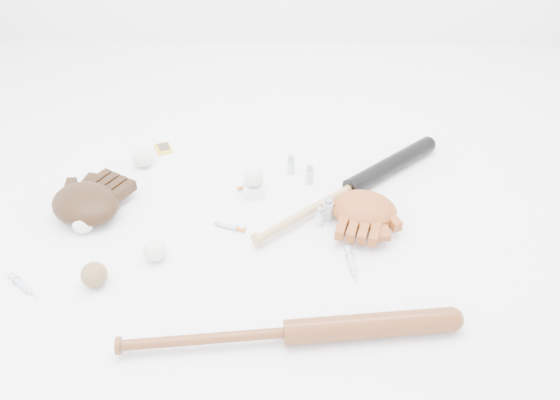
{
  "coord_description": "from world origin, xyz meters",
  "views": [
    {
      "loc": [
        0.08,
        -1.34,
        1.21
      ],
      "look_at": [
        0.04,
        0.07,
        0.06
      ],
      "focal_mm": 35.0,
      "sensor_mm": 36.0,
      "label": 1
    }
  ],
  "objects_px": {
    "bat_dark": "(351,187)",
    "bat_wood": "(288,332)",
    "glove_dark": "(85,203)",
    "pedestal": "(254,189)"
  },
  "relations": [
    {
      "from": "pedestal",
      "to": "glove_dark",
      "type": "bearing_deg",
      "value": -166.57
    },
    {
      "from": "bat_wood",
      "to": "glove_dark",
      "type": "distance_m",
      "value": 0.84
    },
    {
      "from": "bat_dark",
      "to": "pedestal",
      "type": "distance_m",
      "value": 0.34
    },
    {
      "from": "bat_dark",
      "to": "bat_wood",
      "type": "bearing_deg",
      "value": -149.92
    },
    {
      "from": "glove_dark",
      "to": "bat_wood",
      "type": "bearing_deg",
      "value": -5.61
    },
    {
      "from": "bat_wood",
      "to": "pedestal",
      "type": "height_order",
      "value": "bat_wood"
    },
    {
      "from": "glove_dark",
      "to": "pedestal",
      "type": "xyz_separation_m",
      "value": [
        0.55,
        0.13,
        -0.03
      ]
    },
    {
      "from": "glove_dark",
      "to": "pedestal",
      "type": "distance_m",
      "value": 0.57
    },
    {
      "from": "bat_dark",
      "to": "bat_wood",
      "type": "distance_m",
      "value": 0.66
    },
    {
      "from": "bat_dark",
      "to": "bat_wood",
      "type": "xyz_separation_m",
      "value": [
        -0.21,
        -0.63,
        0.0
      ]
    }
  ]
}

